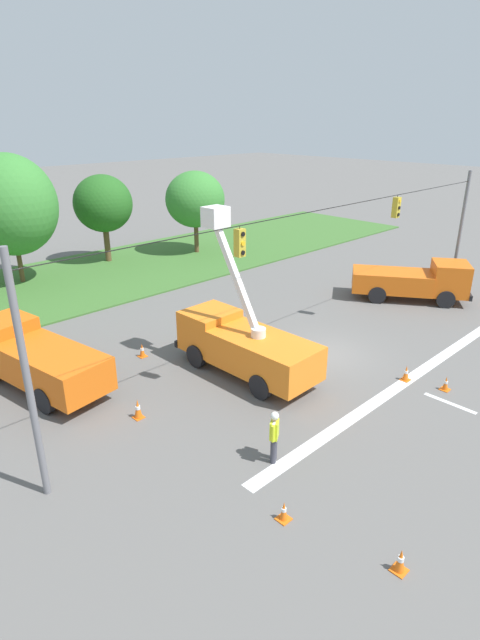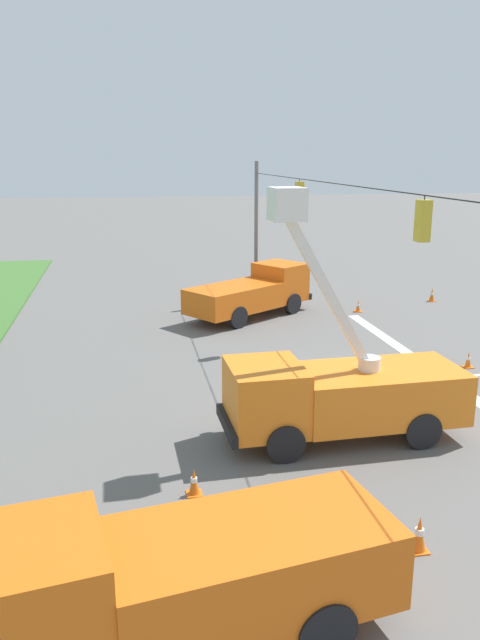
{
  "view_description": "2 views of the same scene",
  "coord_description": "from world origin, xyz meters",
  "px_view_note": "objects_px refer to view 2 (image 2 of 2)",
  "views": [
    {
      "loc": [
        -16.97,
        -12.03,
        9.98
      ],
      "look_at": [
        -1.8,
        3.62,
        1.12
      ],
      "focal_mm": 28.0,
      "sensor_mm": 36.0,
      "label": 1
    },
    {
      "loc": [
        -18.78,
        6.83,
        7.49
      ],
      "look_at": [
        1.99,
        2.93,
        1.89
      ],
      "focal_mm": 35.0,
      "sensor_mm": 36.0,
      "label": 2
    }
  ],
  "objects_px": {
    "traffic_cone_mid_left": "(436,365)",
    "traffic_cone_near_bucket": "(468,360)",
    "traffic_cone_lane_edge_b": "(194,482)",
    "utility_truck_support_near": "(253,292)",
    "traffic_cone_far_left": "(358,306)",
    "utility_truck_bucket_lift": "(339,390)",
    "traffic_cone_lane_edge_a": "(432,295)",
    "utility_truck_support_far": "(177,577)",
    "traffic_cone_centre_line": "(419,534)"
  },
  "relations": [
    {
      "from": "traffic_cone_lane_edge_a",
      "to": "traffic_cone_centre_line",
      "type": "xyz_separation_m",
      "value": [
        -19.9,
        10.52,
        0.02
      ]
    },
    {
      "from": "utility_truck_support_near",
      "to": "traffic_cone_lane_edge_b",
      "type": "distance_m",
      "value": 16.46
    },
    {
      "from": "traffic_cone_lane_edge_a",
      "to": "traffic_cone_far_left",
      "type": "relative_size",
      "value": 1.2
    },
    {
      "from": "traffic_cone_centre_line",
      "to": "utility_truck_bucket_lift",
      "type": "bearing_deg",
      "value": -1.45
    },
    {
      "from": "traffic_cone_lane_edge_b",
      "to": "utility_truck_support_near",
      "type": "bearing_deg",
      "value": -16.54
    },
    {
      "from": "traffic_cone_lane_edge_a",
      "to": "utility_truck_bucket_lift",
      "type": "bearing_deg",
      "value": 144.87
    },
    {
      "from": "traffic_cone_mid_left",
      "to": "traffic_cone_near_bucket",
      "type": "xyz_separation_m",
      "value": [
        0.4,
        -1.49,
        -0.04
      ]
    },
    {
      "from": "traffic_cone_lane_edge_a",
      "to": "traffic_cone_far_left",
      "type": "bearing_deg",
      "value": 107.16
    },
    {
      "from": "utility_truck_bucket_lift",
      "to": "traffic_cone_far_left",
      "type": "distance_m",
      "value": 14.55
    },
    {
      "from": "utility_truck_bucket_lift",
      "to": "traffic_cone_centre_line",
      "type": "xyz_separation_m",
      "value": [
        -5.14,
        0.13,
        -1.01
      ]
    },
    {
      "from": "traffic_cone_lane_edge_a",
      "to": "traffic_cone_lane_edge_b",
      "type": "relative_size",
      "value": 1.09
    },
    {
      "from": "utility_truck_support_far",
      "to": "traffic_cone_centre_line",
      "type": "xyz_separation_m",
      "value": [
        1.53,
        -4.82,
        -0.85
      ]
    },
    {
      "from": "traffic_cone_lane_edge_b",
      "to": "traffic_cone_centre_line",
      "type": "relative_size",
      "value": 0.86
    },
    {
      "from": "traffic_cone_far_left",
      "to": "traffic_cone_near_bucket",
      "type": "bearing_deg",
      "value": -174.1
    },
    {
      "from": "utility_truck_bucket_lift",
      "to": "utility_truck_support_far",
      "type": "relative_size",
      "value": 0.96
    },
    {
      "from": "utility_truck_bucket_lift",
      "to": "utility_truck_support_near",
      "type": "bearing_deg",
      "value": -2.04
    },
    {
      "from": "utility_truck_support_near",
      "to": "traffic_cone_far_left",
      "type": "bearing_deg",
      "value": -92.1
    },
    {
      "from": "utility_truck_bucket_lift",
      "to": "traffic_cone_mid_left",
      "type": "distance_m",
      "value": 6.76
    },
    {
      "from": "traffic_cone_near_bucket",
      "to": "traffic_cone_lane_edge_a",
      "type": "xyz_separation_m",
      "value": [
        10.1,
        -3.77,
        0.07
      ]
    },
    {
      "from": "traffic_cone_mid_left",
      "to": "traffic_cone_near_bucket",
      "type": "bearing_deg",
      "value": -74.85
    },
    {
      "from": "utility_truck_support_far",
      "to": "traffic_cone_lane_edge_a",
      "type": "distance_m",
      "value": 26.37
    },
    {
      "from": "utility_truck_support_near",
      "to": "traffic_cone_near_bucket",
      "type": "relative_size",
      "value": 11.46
    },
    {
      "from": "utility_truck_support_far",
      "to": "traffic_cone_near_bucket",
      "type": "height_order",
      "value": "utility_truck_support_far"
    },
    {
      "from": "traffic_cone_near_bucket",
      "to": "traffic_cone_lane_edge_b",
      "type": "relative_size",
      "value": 0.92
    },
    {
      "from": "utility_truck_bucket_lift",
      "to": "traffic_cone_lane_edge_b",
      "type": "distance_m",
      "value": 4.88
    },
    {
      "from": "traffic_cone_mid_left",
      "to": "traffic_cone_lane_edge_a",
      "type": "relative_size",
      "value": 0.94
    },
    {
      "from": "utility_truck_bucket_lift",
      "to": "traffic_cone_near_bucket",
      "type": "bearing_deg",
      "value": -54.81
    },
    {
      "from": "utility_truck_support_far",
      "to": "traffic_cone_far_left",
      "type": "relative_size",
      "value": 12.01
    },
    {
      "from": "utility_truck_support_near",
      "to": "traffic_cone_lane_edge_a",
      "type": "xyz_separation_m",
      "value": [
        1.25,
        -9.91,
        -0.83
      ]
    },
    {
      "from": "utility_truck_support_near",
      "to": "utility_truck_support_far",
      "type": "bearing_deg",
      "value": 164.93
    },
    {
      "from": "traffic_cone_mid_left",
      "to": "traffic_cone_far_left",
      "type": "relative_size",
      "value": 1.13
    },
    {
      "from": "traffic_cone_near_bucket",
      "to": "traffic_cone_lane_edge_b",
      "type": "xyz_separation_m",
      "value": [
        -6.91,
        10.82,
        0.03
      ]
    },
    {
      "from": "traffic_cone_far_left",
      "to": "traffic_cone_centre_line",
      "type": "relative_size",
      "value": 0.78
    },
    {
      "from": "utility_truck_support_far",
      "to": "utility_truck_support_near",
      "type": "bearing_deg",
      "value": -15.07
    },
    {
      "from": "traffic_cone_lane_edge_b",
      "to": "traffic_cone_mid_left",
      "type": "bearing_deg",
      "value": -55.12
    },
    {
      "from": "traffic_cone_mid_left",
      "to": "traffic_cone_lane_edge_b",
      "type": "xyz_separation_m",
      "value": [
        -6.5,
        9.33,
        -0.01
      ]
    },
    {
      "from": "traffic_cone_mid_left",
      "to": "traffic_cone_lane_edge_a",
      "type": "xyz_separation_m",
      "value": [
        10.5,
        -5.26,
        0.02
      ]
    },
    {
      "from": "utility_truck_support_far",
      "to": "utility_truck_bucket_lift",
      "type": "bearing_deg",
      "value": -36.62
    },
    {
      "from": "utility_truck_support_near",
      "to": "utility_truck_support_far",
      "type": "distance_m",
      "value": 20.9
    },
    {
      "from": "traffic_cone_far_left",
      "to": "traffic_cone_lane_edge_b",
      "type": "bearing_deg",
      "value": 147.48
    },
    {
      "from": "utility_truck_bucket_lift",
      "to": "utility_truck_support_far",
      "type": "distance_m",
      "value": 8.3
    },
    {
      "from": "utility_truck_support_near",
      "to": "traffic_cone_lane_edge_a",
      "type": "height_order",
      "value": "utility_truck_support_near"
    },
    {
      "from": "traffic_cone_near_bucket",
      "to": "traffic_cone_lane_edge_a",
      "type": "height_order",
      "value": "traffic_cone_lane_edge_a"
    },
    {
      "from": "utility_truck_bucket_lift",
      "to": "traffic_cone_mid_left",
      "type": "bearing_deg",
      "value": -50.27
    },
    {
      "from": "traffic_cone_lane_edge_a",
      "to": "traffic_cone_lane_edge_b",
      "type": "xyz_separation_m",
      "value": [
        -17.0,
        14.59,
        -0.03
      ]
    },
    {
      "from": "traffic_cone_mid_left",
      "to": "traffic_cone_lane_edge_b",
      "type": "height_order",
      "value": "traffic_cone_mid_left"
    },
    {
      "from": "traffic_cone_mid_left",
      "to": "traffic_cone_lane_edge_b",
      "type": "bearing_deg",
      "value": 124.88
    },
    {
      "from": "utility_truck_support_far",
      "to": "traffic_cone_near_bucket",
      "type": "relative_size",
      "value": 11.89
    },
    {
      "from": "traffic_cone_mid_left",
      "to": "utility_truck_support_far",
      "type": "bearing_deg",
      "value": 137.3
    },
    {
      "from": "traffic_cone_lane_edge_a",
      "to": "utility_truck_support_far",
      "type": "bearing_deg",
      "value": 144.4
    }
  ]
}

